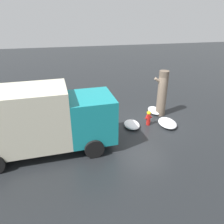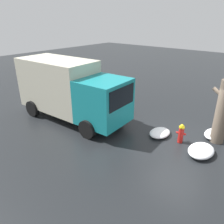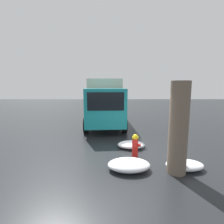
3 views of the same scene
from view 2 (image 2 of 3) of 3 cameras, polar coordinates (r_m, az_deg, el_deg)
ground_plane at (r=10.46m, az=17.28°, el=-7.53°), size 60.00×60.00×0.00m
fire_hydrant at (r=10.24m, az=17.59°, el=-5.30°), size 0.44×0.34×0.90m
tree_trunk at (r=10.54m, az=26.86°, el=-0.05°), size 0.88×0.58×2.87m
delivery_truck at (r=11.92m, az=-11.00°, el=5.96°), size 6.55×2.82×3.17m
snow_pile_by_hydrant at (r=9.83m, az=22.25°, el=-9.30°), size 0.98×1.38×0.34m
snow_pile_curbside at (r=10.71m, az=12.37°, el=-5.33°), size 0.88×1.19×0.28m
snow_pile_by_tree at (r=11.43m, az=25.02°, el=-5.22°), size 0.78×1.24×0.28m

